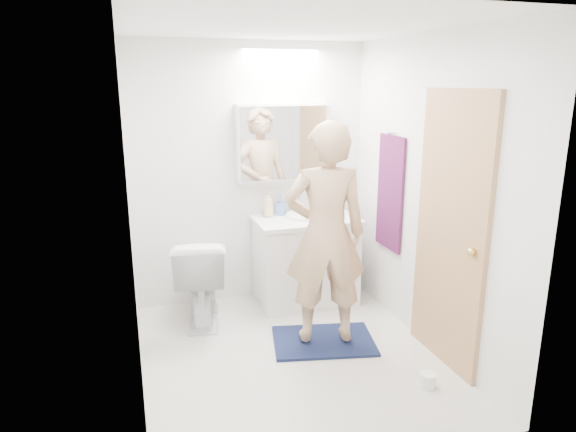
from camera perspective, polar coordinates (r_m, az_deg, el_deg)
name	(u,v)px	position (r m, az deg, el deg)	size (l,w,h in m)	color
floor	(292,357)	(4.08, 0.41, -15.34)	(2.50, 2.50, 0.00)	silver
ceiling	(292,24)	(3.55, 0.48, 20.47)	(2.50, 2.50, 0.00)	white
wall_back	(250,175)	(4.81, -4.19, 4.58)	(2.50, 2.50, 0.00)	white
wall_front	(372,262)	(2.52, 9.32, -5.07)	(2.50, 2.50, 0.00)	white
wall_left	(130,217)	(3.46, -17.14, -0.07)	(2.50, 2.50, 0.00)	white
wall_right	(428,195)	(4.10, 15.23, 2.31)	(2.50, 2.50, 0.00)	white
vanity_cabinet	(306,262)	(4.88, 1.95, -5.10)	(0.90, 0.55, 0.78)	white
countertop	(306,220)	(4.76, 2.00, -0.45)	(0.95, 0.58, 0.04)	white
sink_basin	(305,216)	(4.78, 1.88, 0.05)	(0.36, 0.36, 0.03)	white
faucet	(298,204)	(4.93, 1.15, 1.31)	(0.02, 0.02, 0.16)	silver
medicine_cabinet	(283,142)	(4.77, -0.51, 8.18)	(0.88, 0.14, 0.70)	white
mirror_panel	(286,143)	(4.70, -0.23, 8.08)	(0.84, 0.01, 0.66)	silver
toilet	(201,278)	(4.55, -9.59, -6.81)	(0.43, 0.76, 0.78)	white
bath_rug	(323,341)	(4.28, 3.95, -13.64)	(0.80, 0.55, 0.02)	#121738
person	(325,234)	(3.94, 4.18, -2.03)	(0.63, 0.41, 1.73)	tan
door	(451,232)	(3.86, 17.56, -1.70)	(0.04, 0.80, 2.00)	#A77F53
door_knob	(472,252)	(3.62, 19.68, -3.78)	(0.06, 0.06, 0.06)	gold
towel	(390,193)	(4.57, 11.23, 2.51)	(0.02, 0.42, 1.00)	#13123B
towel_hook	(392,133)	(4.49, 11.41, 9.01)	(0.02, 0.02, 0.07)	silver
soap_bottle_a	(268,204)	(4.77, -2.18, 1.30)	(0.09, 0.09, 0.24)	beige
soap_bottle_b	(281,206)	(4.84, -0.79, 1.17)	(0.08, 0.08, 0.18)	#5F84CD
toothbrush_cup	(324,207)	(4.97, 4.03, 0.99)	(0.10, 0.10, 0.10)	#435FCA
toilet_paper_roll	(428,380)	(3.84, 15.21, -17.17)	(0.11, 0.11, 0.10)	white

